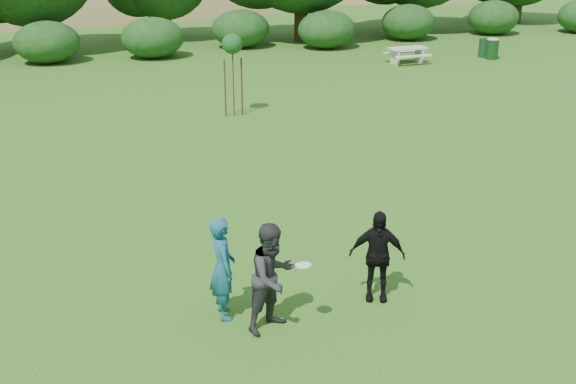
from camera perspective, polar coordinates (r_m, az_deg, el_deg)
name	(u,v)px	position (r m, az deg, el deg)	size (l,w,h in m)	color
ground	(346,306)	(13.07, 4.61, -8.93)	(120.00, 120.00, 0.00)	#19470C
player_teal	(223,268)	(12.35, -5.19, -5.96)	(0.67, 0.44, 1.85)	#175269
player_grey	(273,277)	(11.95, -1.22, -6.74)	(0.92, 0.71, 1.89)	#2A2A2D
player_black	(377,256)	(12.98, 7.04, -5.01)	(1.00, 0.42, 1.70)	black
trash_can_near	(485,48)	(37.70, 15.28, 10.92)	(0.60, 0.60, 0.90)	#153B22
frisbee	(303,265)	(11.71, 1.22, -5.80)	(0.27, 0.27, 0.06)	white
sapling	(232,46)	(24.95, -4.42, 11.42)	(0.70, 0.70, 2.85)	#402F19
picnic_table	(407,53)	(35.20, 9.41, 10.82)	(1.80, 1.48, 0.76)	#B7B3A9
trash_can_lidded	(492,48)	(37.25, 15.84, 10.90)	(0.60, 0.60, 1.05)	#153A16
hillside	(71,103)	(80.95, -16.76, 6.78)	(150.00, 72.00, 52.00)	olive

